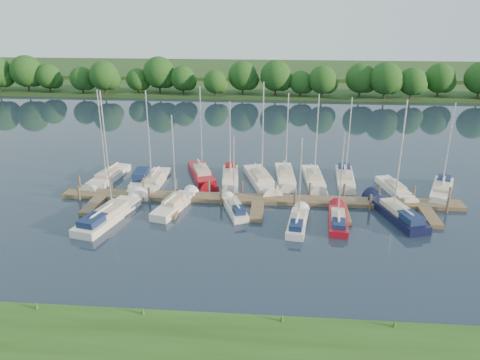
# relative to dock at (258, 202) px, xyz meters

# --- Properties ---
(ground) EXTENTS (260.00, 260.00, 0.00)m
(ground) POSITION_rel_dock_xyz_m (0.00, -7.31, -0.20)
(ground) COLOR #192432
(ground) RESTS_ON ground
(dock) EXTENTS (40.00, 6.00, 0.40)m
(dock) POSITION_rel_dock_xyz_m (0.00, 0.00, 0.00)
(dock) COLOR brown
(dock) RESTS_ON ground
(mooring_pilings) EXTENTS (38.24, 2.84, 2.00)m
(mooring_pilings) POSITION_rel_dock_xyz_m (0.00, 1.13, 0.40)
(mooring_pilings) COLOR #473D33
(mooring_pilings) RESTS_ON ground
(far_shore) EXTENTS (180.00, 30.00, 0.60)m
(far_shore) POSITION_rel_dock_xyz_m (0.00, 67.69, 0.10)
(far_shore) COLOR #203E18
(far_shore) RESTS_ON ground
(distant_hill) EXTENTS (220.00, 40.00, 1.40)m
(distant_hill) POSITION_rel_dock_xyz_m (0.00, 92.69, 0.50)
(distant_hill) COLOR #315123
(distant_hill) RESTS_ON ground
(treeline) EXTENTS (145.72, 9.36, 8.23)m
(treeline) POSITION_rel_dock_xyz_m (1.60, 54.74, 3.99)
(treeline) COLOR #38281C
(treeline) RESTS_ON ground
(sailboat_n_0) EXTENTS (3.03, 8.39, 10.58)m
(sailboat_n_0) POSITION_rel_dock_xyz_m (-17.12, 5.13, 0.07)
(sailboat_n_0) COLOR silver
(sailboat_n_0) RESTS_ON ground
(motorboat) EXTENTS (1.98, 5.99, 1.93)m
(motorboat) POSITION_rel_dock_xyz_m (-13.04, 4.25, 0.18)
(motorboat) COLOR silver
(motorboat) RESTS_ON ground
(sailboat_n_2) EXTENTS (2.18, 8.49, 10.76)m
(sailboat_n_2) POSITION_rel_dock_xyz_m (-11.69, 4.07, 0.07)
(sailboat_n_2) COLOR silver
(sailboat_n_2) RESTS_ON ground
(sailboat_n_3) EXTENTS (4.28, 8.41, 10.84)m
(sailboat_n_3) POSITION_rel_dock_xyz_m (-6.68, 6.84, 0.08)
(sailboat_n_3) COLOR maroon
(sailboat_n_3) RESTS_ON ground
(sailboat_n_4) EXTENTS (2.29, 7.33, 9.43)m
(sailboat_n_4) POSITION_rel_dock_xyz_m (-3.38, 6.24, 0.13)
(sailboat_n_4) COLOR silver
(sailboat_n_4) RESTS_ON ground
(sailboat_n_5) EXTENTS (4.29, 9.16, 11.64)m
(sailboat_n_5) POSITION_rel_dock_xyz_m (0.12, 5.57, 0.08)
(sailboat_n_5) COLOR silver
(sailboat_n_5) RESTS_ON ground
(sailboat_n_6) EXTENTS (2.34, 7.94, 10.20)m
(sailboat_n_6) POSITION_rel_dock_xyz_m (2.77, 7.06, 0.08)
(sailboat_n_6) COLOR silver
(sailboat_n_6) RESTS_ON ground
(sailboat_n_7) EXTENTS (2.34, 8.07, 10.19)m
(sailboat_n_7) POSITION_rel_dock_xyz_m (5.93, 6.60, 0.07)
(sailboat_n_7) COLOR silver
(sailboat_n_7) RESTS_ON ground
(sailboat_n_8) EXTENTS (2.27, 7.79, 9.85)m
(sailboat_n_8) POSITION_rel_dock_xyz_m (9.42, 7.07, 0.11)
(sailboat_n_8) COLOR silver
(sailboat_n_8) RESTS_ON ground
(sailboat_n_9) EXTENTS (2.92, 7.18, 9.10)m
(sailboat_n_9) POSITION_rel_dock_xyz_m (14.26, 4.15, 0.07)
(sailboat_n_9) COLOR silver
(sailboat_n_9) RESTS_ON ground
(sailboat_n_10) EXTENTS (4.25, 7.80, 9.96)m
(sailboat_n_10) POSITION_rel_dock_xyz_m (19.02, 4.27, 0.11)
(sailboat_n_10) COLOR silver
(sailboat_n_10) RESTS_ON ground
(sailboat_s_0) EXTENTS (4.15, 9.68, 12.14)m
(sailboat_s_0) POSITION_rel_dock_xyz_m (-13.47, -4.49, 0.13)
(sailboat_s_0) COLOR silver
(sailboat_s_0) RESTS_ON ground
(sailboat_s_1) EXTENTS (3.28, 7.38, 9.60)m
(sailboat_s_1) POSITION_rel_dock_xyz_m (-8.00, -1.75, 0.09)
(sailboat_s_1) COLOR silver
(sailboat_s_1) RESTS_ON ground
(sailboat_s_2) EXTENTS (2.95, 5.91, 7.75)m
(sailboat_s_2) POSITION_rel_dock_xyz_m (-2.10, -2.16, 0.12)
(sailboat_s_2) COLOR silver
(sailboat_s_2) RESTS_ON ground
(sailboat_s_3) EXTENTS (2.26, 6.53, 8.42)m
(sailboat_s_3) POSITION_rel_dock_xyz_m (3.76, -4.71, 0.12)
(sailboat_s_3) COLOR silver
(sailboat_s_3) RESTS_ON ground
(sailboat_s_4) EXTENTS (2.11, 6.83, 8.67)m
(sailboat_s_4) POSITION_rel_dock_xyz_m (7.40, -3.76, 0.11)
(sailboat_s_4) COLOR maroon
(sailboat_s_4) RESTS_ON ground
(sailboat_s_5) EXTENTS (4.29, 8.91, 11.37)m
(sailboat_s_5) POSITION_rel_dock_xyz_m (12.92, -2.03, 0.14)
(sailboat_s_5) COLOR black
(sailboat_s_5) RESTS_ON ground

